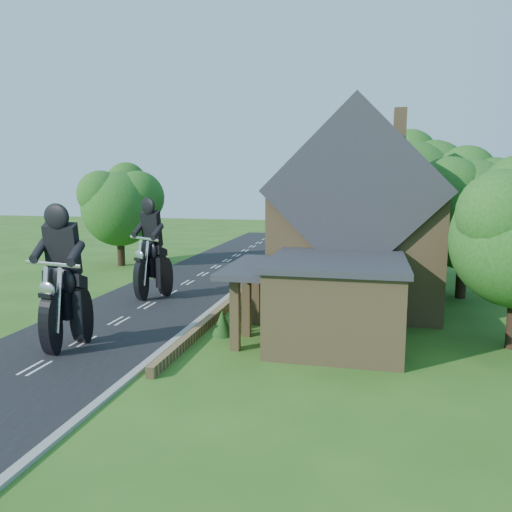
% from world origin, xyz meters
% --- Properties ---
extents(ground, '(120.00, 120.00, 0.00)m').
position_xyz_m(ground, '(0.00, 0.00, 0.00)').
color(ground, '#2C5818').
rests_on(ground, ground).
extents(road, '(7.00, 80.00, 0.02)m').
position_xyz_m(road, '(0.00, 0.00, 0.01)').
color(road, black).
rests_on(road, ground).
extents(kerb, '(0.30, 80.00, 0.12)m').
position_xyz_m(kerb, '(3.65, 0.00, 0.06)').
color(kerb, gray).
rests_on(kerb, ground).
extents(garden_wall, '(0.30, 22.00, 0.40)m').
position_xyz_m(garden_wall, '(4.30, 5.00, 0.20)').
color(garden_wall, olive).
rests_on(garden_wall, ground).
extents(house, '(9.54, 8.64, 10.24)m').
position_xyz_m(house, '(10.49, 6.00, 4.34)').
color(house, olive).
rests_on(house, ground).
extents(annex, '(7.05, 5.94, 3.44)m').
position_xyz_m(annex, '(9.87, -0.80, 1.77)').
color(annex, olive).
rests_on(annex, ground).
extents(tree_house_right, '(6.51, 6.00, 8.40)m').
position_xyz_m(tree_house_right, '(16.65, 8.62, 5.19)').
color(tree_house_right, black).
rests_on(tree_house_right, ground).
extents(tree_behind_house, '(7.81, 7.20, 10.08)m').
position_xyz_m(tree_behind_house, '(14.18, 16.14, 6.23)').
color(tree_behind_house, black).
rests_on(tree_behind_house, ground).
extents(tree_behind_left, '(6.94, 6.40, 9.16)m').
position_xyz_m(tree_behind_left, '(8.16, 17.13, 5.73)').
color(tree_behind_left, black).
rests_on(tree_behind_left, ground).
extents(tree_far_road, '(6.08, 5.60, 7.84)m').
position_xyz_m(tree_far_road, '(-6.86, 14.11, 4.84)').
color(tree_far_road, black).
rests_on(tree_far_road, ground).
extents(shrub_a, '(0.90, 0.90, 1.10)m').
position_xyz_m(shrub_a, '(5.30, -1.00, 0.55)').
color(shrub_a, '#173B12').
rests_on(shrub_a, ground).
extents(shrub_b, '(0.90, 0.90, 1.10)m').
position_xyz_m(shrub_b, '(5.30, 1.50, 0.55)').
color(shrub_b, '#173B12').
rests_on(shrub_b, ground).
extents(shrub_c, '(0.90, 0.90, 1.10)m').
position_xyz_m(shrub_c, '(5.30, 4.00, 0.55)').
color(shrub_c, '#173B12').
rests_on(shrub_c, ground).
extents(shrub_d, '(0.90, 0.90, 1.10)m').
position_xyz_m(shrub_d, '(5.30, 9.00, 0.55)').
color(shrub_d, '#173B12').
rests_on(shrub_d, ground).
extents(shrub_e, '(0.90, 0.90, 1.10)m').
position_xyz_m(shrub_e, '(5.30, 11.50, 0.55)').
color(shrub_e, '#173B12').
rests_on(shrub_e, ground).
extents(shrub_f, '(0.90, 0.90, 1.10)m').
position_xyz_m(shrub_f, '(5.30, 14.00, 0.55)').
color(shrub_f, '#173B12').
rests_on(shrub_f, ground).
extents(motorcycle_lead, '(0.81, 1.86, 1.69)m').
position_xyz_m(motorcycle_lead, '(-0.05, -3.94, 0.84)').
color(motorcycle_lead, black).
rests_on(motorcycle_lead, ground).
extents(motorcycle_follow, '(1.32, 1.77, 1.67)m').
position_xyz_m(motorcycle_follow, '(-0.32, 4.58, 0.83)').
color(motorcycle_follow, black).
rests_on(motorcycle_follow, ground).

